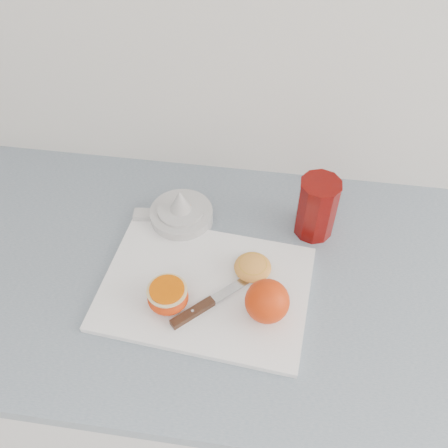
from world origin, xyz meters
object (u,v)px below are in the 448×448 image
Objects in this scene: counter at (217,372)px; half_orange at (168,296)px; red_tumbler at (316,209)px; cutting_board at (205,288)px; citrus_juicer at (181,214)px.

half_orange reaches higher than counter.
cutting_board is at bearing -137.45° from red_tumbler.
half_orange is at bearing -141.65° from cutting_board.
red_tumbler is (0.20, 0.18, 0.06)m from cutting_board.
citrus_juicer is 0.28m from red_tumbler.
citrus_juicer is at bearing 126.95° from counter.
half_orange is at bearing -138.38° from red_tumbler.
half_orange is at bearing -84.43° from citrus_juicer.
red_tumbler reaches higher than half_orange.
half_orange is 0.21m from citrus_juicer.
counter is 17.23× the size of red_tumbler.
half_orange reaches higher than cutting_board.
cutting_board is 0.27m from red_tumbler.
cutting_board is at bearing 38.35° from half_orange.
counter is 0.56m from red_tumbler.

